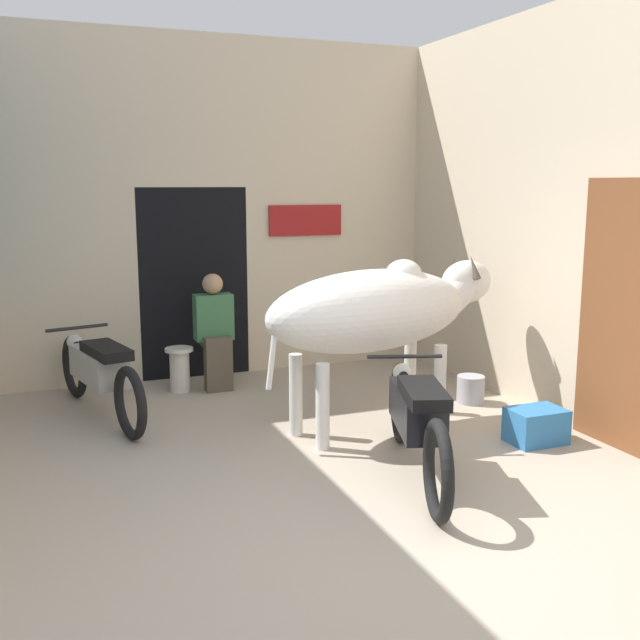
{
  "coord_description": "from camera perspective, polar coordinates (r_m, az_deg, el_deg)",
  "views": [
    {
      "loc": [
        -1.86,
        -3.61,
        2.06
      ],
      "look_at": [
        0.31,
        1.89,
        0.98
      ],
      "focal_mm": 42.0,
      "sensor_mm": 36.0,
      "label": 1
    }
  ],
  "objects": [
    {
      "name": "ground_plane",
      "position": [
        4.55,
        5.32,
        -16.54
      ],
      "size": [
        30.0,
        30.0,
        0.0
      ],
      "primitive_type": "plane",
      "color": "tan"
    },
    {
      "name": "wall_back_with_doorway",
      "position": [
        8.26,
        -9.07,
        6.44
      ],
      "size": [
        4.82,
        0.93,
        3.57
      ],
      "color": "beige",
      "rests_on": "ground_plane"
    },
    {
      "name": "wall_right_with_door",
      "position": [
        7.15,
        16.19,
        7.54
      ],
      "size": [
        0.22,
        4.19,
        3.57
      ],
      "color": "beige",
      "rests_on": "ground_plane"
    },
    {
      "name": "cow",
      "position": [
        6.27,
        4.6,
        0.79
      ],
      "size": [
        2.4,
        1.12,
        1.44
      ],
      "color": "silver",
      "rests_on": "ground_plane"
    },
    {
      "name": "motorcycle_near",
      "position": [
        5.35,
        7.4,
        -7.34
      ],
      "size": [
        0.82,
        2.0,
        0.76
      ],
      "color": "black",
      "rests_on": "ground_plane"
    },
    {
      "name": "motorcycle_far",
      "position": [
        6.93,
        -16.47,
        -3.72
      ],
      "size": [
        0.69,
        2.07,
        0.73
      ],
      "color": "black",
      "rests_on": "ground_plane"
    },
    {
      "name": "shopkeeper_seated",
      "position": [
        7.6,
        -8.02,
        -0.63
      ],
      "size": [
        0.38,
        0.33,
        1.17
      ],
      "color": "brown",
      "rests_on": "ground_plane"
    },
    {
      "name": "plastic_stool",
      "position": [
        7.61,
        -10.64,
        -3.62
      ],
      "size": [
        0.28,
        0.28,
        0.45
      ],
      "color": "beige",
      "rests_on": "ground_plane"
    },
    {
      "name": "crate",
      "position": [
        6.31,
        16.15,
        -7.74
      ],
      "size": [
        0.44,
        0.32,
        0.28
      ],
      "color": "teal",
      "rests_on": "ground_plane"
    },
    {
      "name": "bucket",
      "position": [
        7.28,
        11.4,
        -5.2
      ],
      "size": [
        0.26,
        0.26,
        0.26
      ],
      "color": "#A8A8B2",
      "rests_on": "ground_plane"
    }
  ]
}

